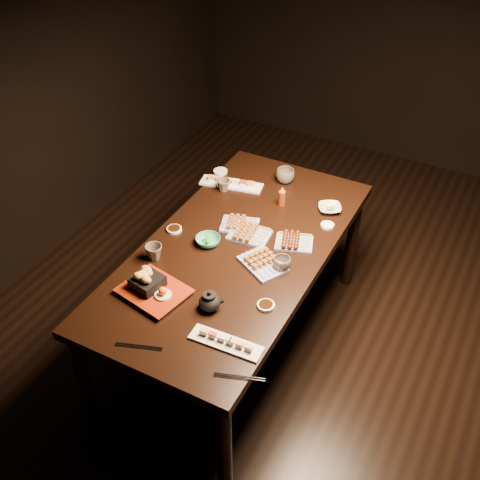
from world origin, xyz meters
The scene contains 23 objects.
ground centered at (0.00, 0.00, 0.00)m, with size 5.00×5.00×0.00m, color black.
dining_table centered at (-0.41, -0.10, 0.38)m, with size 0.90×1.80×0.75m, color black.
sushi_platter_near centered at (-0.13, -0.70, 0.77)m, with size 0.33×0.09×0.04m, color white, non-canonical shape.
sushi_platter_far centered at (-0.71, 0.42, 0.77)m, with size 0.38×0.10×0.05m, color white, non-canonical shape.
yakitori_plate_center centered at (-0.39, 0.03, 0.78)m, with size 0.22×0.16×0.05m, color #828EB6, non-canonical shape.
yakitori_plate_right centered at (-0.22, -0.15, 0.78)m, with size 0.23×0.17×0.06m, color #828EB6, non-canonical shape.
yakitori_plate_left centered at (-0.48, 0.08, 0.78)m, with size 0.20×0.15×0.05m, color #828EB6, non-canonical shape.
tsukune_plate centered at (-0.15, 0.08, 0.77)m, with size 0.19×0.14×0.05m, color #828EB6, non-canonical shape.
edamame_bowl_green centered at (-0.55, -0.13, 0.77)m, with size 0.13×0.13×0.04m, color teal.
edamame_bowl_cream centered at (-0.09, 0.45, 0.77)m, with size 0.13×0.13×0.03m, color beige.
tempura_tray centered at (-0.59, -0.58, 0.81)m, with size 0.31×0.25×0.11m, color black, non-canonical shape.
teacup_near_left centered at (-0.73, -0.36, 0.79)m, with size 0.09×0.09×0.08m, color #50463D.
teacup_mid_right centered at (-0.13, -0.14, 0.79)m, with size 0.09×0.09×0.07m, color #50463D.
teacup_far_left centered at (-0.72, 0.34, 0.79)m, with size 0.08×0.08×0.07m, color #50463D.
teacup_far_right centered at (-0.44, 0.60, 0.79)m, with size 0.11×0.11×0.09m, color #50463D.
teapot centered at (-0.30, -0.54, 0.80)m, with size 0.12×0.12×0.10m, color black, non-canonical shape.
condiment_bottle centered at (-0.36, 0.37, 0.81)m, with size 0.04×0.04×0.12m, color maroon.
sauce_dish_west centered at (-0.77, -0.12, 0.76)m, with size 0.08×0.08×0.01m, color white.
sauce_dish_east centered at (-0.05, 0.30, 0.76)m, with size 0.07×0.07×0.01m, color white.
sauce_dish_se centered at (-0.08, -0.41, 0.76)m, with size 0.08×0.08×0.01m, color white.
sauce_dish_nw centered at (-0.84, 0.51, 0.76)m, with size 0.09×0.09×0.02m, color white.
chopsticks_near centered at (-0.46, -0.89, 0.75)m, with size 0.21×0.02×0.01m, color black, non-canonical shape.
chopsticks_se centered at (0.01, -0.83, 0.75)m, with size 0.22×0.02×0.01m, color black, non-canonical shape.
Camera 1 is at (0.74, -2.23, 2.74)m, focal length 45.00 mm.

